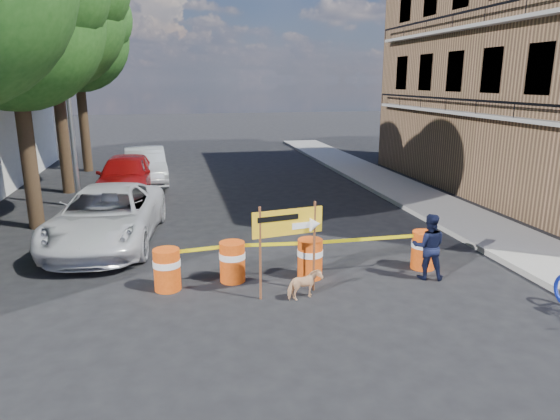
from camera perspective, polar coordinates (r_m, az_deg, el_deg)
name	(u,v)px	position (r m, az deg, el deg)	size (l,w,h in m)	color
ground	(319,306)	(10.06, 4.47, -10.92)	(120.00, 120.00, 0.00)	black
sidewalk_east	(446,211)	(17.66, 18.40, -0.08)	(2.40, 40.00, 0.15)	gray
tree_mid_a	(13,17)	(16.30, -28.19, 18.90)	(5.25, 5.00, 8.68)	#332316
tree_mid_b	(52,12)	(21.22, -24.66, 19.83)	(5.67, 5.40, 9.62)	#332316
tree_far	(77,38)	(26.08, -22.19, 17.75)	(5.04, 4.80, 8.84)	#332316
streetlamp	(68,79)	(18.48, -23.03, 13.65)	(1.25, 0.18, 8.00)	gray
barrel_far_left	(167,269)	(10.87, -12.79, -6.56)	(0.58, 0.58, 0.90)	#CE430C
barrel_mid_left	(232,261)	(11.09, -5.47, -5.80)	(0.58, 0.58, 0.90)	#CE430C
barrel_mid_right	(310,258)	(11.24, 3.45, -5.47)	(0.58, 0.58, 0.90)	#CE430C
barrel_far_right	(423,249)	(12.25, 16.08, -4.33)	(0.58, 0.58, 0.90)	#CE430C
detour_sign	(297,228)	(10.11, 1.99, -2.05)	(1.50, 0.38, 1.95)	#592D19
pedestrian	(429,246)	(11.59, 16.64, -4.01)	(0.73, 0.57, 1.50)	black
dog	(304,285)	(10.23, 2.82, -8.56)	(0.33, 0.72, 0.61)	#E8B484
suv_white	(107,216)	(14.26, -19.19, -0.68)	(2.54, 5.51, 1.53)	silver
sedan_red	(126,176)	(19.82, -17.18, 3.77)	(1.94, 4.81, 1.64)	maroon
sedan_silver	(145,166)	(22.25, -15.14, 4.91)	(1.63, 4.67, 1.54)	silver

